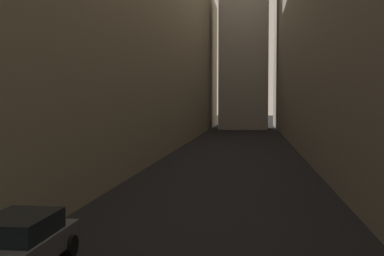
# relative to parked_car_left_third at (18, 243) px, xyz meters

# --- Properties ---
(ground_plane) EXTENTS (264.00, 264.00, 0.00)m
(ground_plane) POSITION_rel_parked_car_left_third_xyz_m (4.40, 28.78, -0.76)
(ground_plane) COLOR black
(building_block_left) EXTENTS (15.30, 108.00, 22.90)m
(building_block_left) POSITION_rel_parked_car_left_third_xyz_m (-8.75, 30.78, 10.69)
(building_block_left) COLOR gray
(building_block_left) RESTS_ON ground
(parked_car_left_third) EXTENTS (1.92, 4.31, 1.45)m
(parked_car_left_third) POSITION_rel_parked_car_left_third_xyz_m (0.00, 0.00, 0.00)
(parked_car_left_third) COLOR #4C4C51
(parked_car_left_third) RESTS_ON ground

